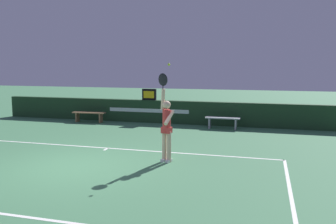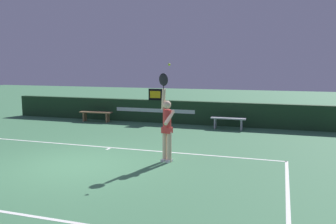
{
  "view_description": "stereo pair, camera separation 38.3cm",
  "coord_description": "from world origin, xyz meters",
  "px_view_note": "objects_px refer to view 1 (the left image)",
  "views": [
    {
      "loc": [
        4.8,
        -7.97,
        2.63
      ],
      "look_at": [
        2.34,
        0.83,
        1.41
      ],
      "focal_mm": 37.74,
      "sensor_mm": 36.0,
      "label": 1
    },
    {
      "loc": [
        5.16,
        -7.86,
        2.63
      ],
      "look_at": [
        2.34,
        0.83,
        1.41
      ],
      "focal_mm": 37.74,
      "sensor_mm": 36.0,
      "label": 2
    }
  ],
  "objects_px": {
    "speed_display": "(149,94)",
    "courtside_bench_far": "(89,114)",
    "tennis_ball": "(169,64)",
    "courtside_bench_near": "(223,120)",
    "tennis_player": "(166,126)"
  },
  "relations": [
    {
      "from": "speed_display",
      "to": "courtside_bench_far",
      "type": "bearing_deg",
      "value": -165.41
    },
    {
      "from": "tennis_ball",
      "to": "courtside_bench_near",
      "type": "height_order",
      "value": "tennis_ball"
    },
    {
      "from": "speed_display",
      "to": "courtside_bench_far",
      "type": "relative_size",
      "value": 0.42
    },
    {
      "from": "tennis_player",
      "to": "courtside_bench_far",
      "type": "distance_m",
      "value": 7.66
    },
    {
      "from": "tennis_player",
      "to": "courtside_bench_near",
      "type": "xyz_separation_m",
      "value": [
        0.87,
        5.47,
        -0.64
      ]
    },
    {
      "from": "tennis_ball",
      "to": "courtside_bench_near",
      "type": "distance_m",
      "value": 6.04
    },
    {
      "from": "courtside_bench_near",
      "to": "courtside_bench_far",
      "type": "relative_size",
      "value": 0.92
    },
    {
      "from": "tennis_player",
      "to": "courtside_bench_far",
      "type": "height_order",
      "value": "tennis_player"
    },
    {
      "from": "speed_display",
      "to": "tennis_player",
      "type": "xyz_separation_m",
      "value": [
        2.58,
        -6.21,
        -0.29
      ]
    },
    {
      "from": "courtside_bench_near",
      "to": "courtside_bench_far",
      "type": "distance_m",
      "value": 6.16
    },
    {
      "from": "tennis_ball",
      "to": "courtside_bench_far",
      "type": "relative_size",
      "value": 0.04
    },
    {
      "from": "tennis_player",
      "to": "courtside_bench_far",
      "type": "relative_size",
      "value": 1.56
    },
    {
      "from": "speed_display",
      "to": "tennis_player",
      "type": "relative_size",
      "value": 0.27
    },
    {
      "from": "tennis_player",
      "to": "tennis_ball",
      "type": "xyz_separation_m",
      "value": [
        0.09,
        -0.06,
        1.64
      ]
    },
    {
      "from": "tennis_player",
      "to": "speed_display",
      "type": "bearing_deg",
      "value": 112.57
    }
  ]
}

